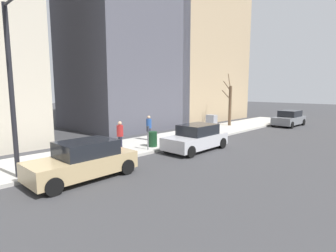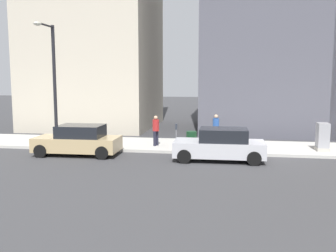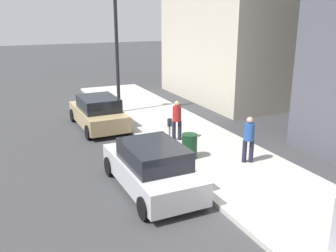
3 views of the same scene
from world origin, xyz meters
name	(u,v)px [view 1 (image 1 of 3)]	position (x,y,z in m)	size (l,w,h in m)	color
ground_plane	(197,143)	(0.00, 0.00, 0.00)	(120.00, 120.00, 0.00)	#38383A
sidewalk	(175,138)	(2.00, 0.00, 0.07)	(4.00, 36.00, 0.15)	#B2AFA8
parked_car_grey	(289,119)	(-1.26, -12.93, 0.74)	(1.98, 4.23, 1.52)	slate
parked_car_silver	(196,138)	(-1.20, 1.68, 0.74)	(1.99, 4.23, 1.52)	#B7B7BC
parked_car_tan	(84,161)	(-1.07, 8.75, 0.74)	(2.01, 4.24, 1.52)	tan
parking_meter	(148,135)	(0.45, 4.00, 0.98)	(0.14, 0.10, 1.35)	slate
utility_box	(211,124)	(1.30, -3.45, 0.85)	(0.83, 0.61, 1.43)	#A8A399
streetlamp	(12,77)	(0.28, 10.69, 4.02)	(1.97, 0.32, 6.50)	black
bare_tree	(230,104)	(2.62, -8.30, 2.18)	(0.91, 1.93, 4.95)	brown
trash_bin	(152,139)	(0.90, 3.24, 0.60)	(0.56, 0.56, 0.90)	#14381E
pedestrian_near_meter	(149,126)	(2.59, 2.02, 1.09)	(0.38, 0.36, 1.66)	#1E1E2D
pedestrian_midblock	(120,134)	(1.36, 5.26, 1.09)	(0.38, 0.36, 1.66)	#1E1E2D
office_tower_left	(178,9)	(11.78, -11.09, 13.29)	(12.57, 12.57, 26.57)	tan
office_block_center	(121,17)	(10.05, -1.25, 10.16)	(9.09, 9.09, 20.31)	#4C4C56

